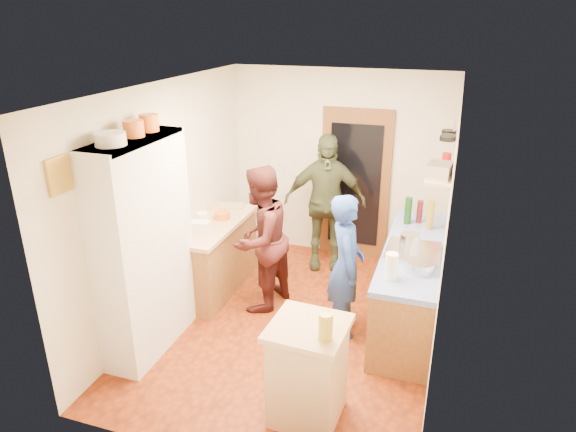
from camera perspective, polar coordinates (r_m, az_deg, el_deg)
The scene contains 44 objects.
floor at distance 5.90m, azimuth 0.68°, elevation -11.92°, with size 3.00×4.00×0.02m, color #90350D.
ceiling at distance 4.96m, azimuth 0.81°, elevation 14.21°, with size 3.00×4.00×0.02m, color silver.
wall_back at distance 7.13m, azimuth 5.66°, elevation 5.66°, with size 3.00×0.02×2.60m, color silver.
wall_front at distance 3.63m, azimuth -9.10°, elevation -11.19°, with size 3.00×0.02×2.60m, color silver.
wall_left at distance 5.89m, azimuth -13.40°, elevation 1.69°, with size 0.02×4.00×2.60m, color silver.
wall_right at distance 5.08m, azimuth 17.21°, elevation -1.98°, with size 0.02×4.00×2.60m, color silver.
door_frame at distance 7.12m, azimuth 7.47°, elevation 3.44°, with size 0.95×0.06×2.10m, color brown.
door_glass at distance 7.09m, azimuth 7.42°, elevation 3.36°, with size 0.70×0.02×1.70m, color black.
hutch_body at distance 5.24m, azimuth -15.71°, elevation -3.46°, with size 0.40×1.20×2.20m, color silver.
hutch_top_shelf at distance 4.90m, azimuth -16.99°, elevation 8.07°, with size 0.40×1.14×0.04m, color silver.
plate_stack at distance 4.65m, azimuth -19.14°, elevation 8.09°, with size 0.27×0.27×0.11m, color white.
orange_pot_a at distance 4.92m, azimuth -16.78°, elevation 9.28°, with size 0.19×0.19×0.15m, color orange.
orange_pot_b at distance 5.12m, azimuth -15.20°, elevation 9.97°, with size 0.18×0.18×0.16m, color orange.
left_counter_base at distance 6.45m, azimuth -8.32°, elevation -4.60°, with size 0.60×1.40×0.85m, color olive.
left_counter_top at distance 6.26m, azimuth -8.53°, elevation -0.91°, with size 0.64×1.44×0.05m, color #D8AE84.
toaster at distance 5.90m, azimuth -9.75°, elevation -1.33°, with size 0.21×0.14×0.16m, color white.
kettle at distance 6.15m, azimuth -9.51°, elevation -0.35°, with size 0.14×0.14×0.16m, color white.
orange_bowl at distance 6.33m, azimuth -7.31°, elevation 0.07°, with size 0.19×0.19×0.09m, color orange.
chopping_board at distance 6.72m, azimuth -6.26°, elevation 1.13°, with size 0.30×0.22×0.03m, color #D8AE84.
right_counter_base at distance 5.92m, azimuth 13.45°, elevation -7.60°, with size 0.60×2.20×0.84m, color olive.
right_counter_top at distance 5.72m, azimuth 13.84°, elevation -3.65°, with size 0.62×2.22×0.06m, color #0B2AA9.
hob at distance 5.56m, azimuth 13.73°, elevation -3.84°, with size 0.55×0.58×0.04m, color silver.
pot_on_hob at distance 5.61m, azimuth 13.40°, elevation -2.58°, with size 0.21×0.21×0.13m, color silver.
bottle_a at distance 6.26m, azimuth 13.20°, elevation 0.59°, with size 0.08×0.08×0.33m, color #143F14.
bottle_b at distance 6.33m, azimuth 14.42°, elevation 0.48°, with size 0.07×0.07×0.28m, color #591419.
bottle_c at distance 6.16m, azimuth 15.52°, elevation 0.16°, with size 0.09×0.09×0.36m, color olive.
paper_towel at distance 4.95m, azimuth 11.41°, elevation -5.50°, with size 0.12×0.12×0.26m, color white.
mixing_bowl at distance 5.18m, azimuth 14.45°, elevation -5.44°, with size 0.28×0.28×0.11m, color silver.
island_base at distance 4.51m, azimuth 2.20°, elevation -17.14°, with size 0.55×0.55×0.86m, color #D8AE84.
island_top at distance 4.24m, azimuth 2.28°, elevation -12.34°, with size 0.62×0.62×0.05m, color #D8AE84.
cutting_board at distance 4.28m, azimuth 1.87°, elevation -11.75°, with size 0.35×0.28×0.02m, color white.
oil_jar at distance 4.02m, azimuth 4.21°, elevation -12.12°, with size 0.11×0.11×0.22m, color #AD9E2D.
pan_rail at distance 6.33m, azimuth 18.05°, elevation 9.65°, with size 0.02×0.02×0.65m, color silver.
pan_hang_a at distance 6.19m, azimuth 17.31°, elevation 8.24°, with size 0.18×0.18×0.05m, color black.
pan_hang_b at distance 6.38m, azimuth 17.36°, elevation 8.44°, with size 0.16×0.16×0.05m, color black.
pan_hang_c at distance 6.58m, azimuth 17.43°, elevation 8.89°, with size 0.17×0.17×0.05m, color black.
wall_shelf at distance 5.37m, azimuth 16.38°, elevation 3.95°, with size 0.26×0.42×0.03m, color #D8AE84.
radio at distance 5.34m, azimuth 16.48°, elevation 4.87°, with size 0.22×0.30×0.15m, color silver.
ext_bracket at distance 6.64m, azimuth 17.58°, elevation 4.87°, with size 0.06×0.10×0.04m, color black.
fire_extinguisher at distance 6.63m, azimuth 17.11°, elevation 5.34°, with size 0.11×0.11×0.32m, color red.
picture_frame at distance 4.48m, azimuth -24.10°, elevation 4.17°, with size 0.03×0.25×0.30m, color gold.
person_hob at distance 5.42m, azimuth 6.79°, elevation -5.61°, with size 0.57×0.38×1.57m, color #244194.
person_left at distance 5.86m, azimuth -2.63°, elevation -2.51°, with size 0.83×0.65×1.71m, color #401817.
person_back at distance 6.79m, azimuth 4.23°, elevation 1.53°, with size 1.08×0.45×1.84m, color #383F27.
Camera 1 is at (1.48, -4.69, 3.25)m, focal length 32.00 mm.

